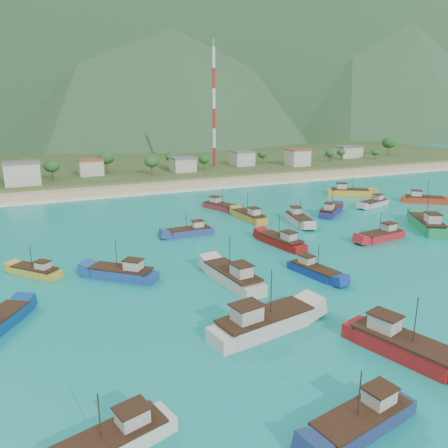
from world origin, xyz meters
name	(u,v)px	position (x,y,z in m)	size (l,w,h in m)	color
ground	(242,271)	(0.00, 0.00, 0.00)	(600.00, 600.00, 0.00)	#0B7A7E
beach	(134,189)	(0.00, 79.00, 0.00)	(400.00, 18.00, 1.20)	beige
land	(103,166)	(0.00, 140.00, 0.00)	(400.00, 110.00, 2.40)	#385123
surf_line	(141,195)	(0.00, 69.50, 0.00)	(400.00, 2.50, 0.08)	white
mountains	(25,13)	(-18.31, 403.81, 106.83)	(1520.00, 440.00, 260.00)	slate
village	(140,165)	(7.85, 102.44, 4.60)	(220.86, 28.57, 6.92)	beige
vegetation	(128,164)	(3.62, 103.71, 5.15)	(278.70, 25.28, 9.34)	#235623
radio_tower	(214,109)	(40.70, 108.00, 25.03)	(1.20, 1.20, 46.86)	red
boat_1	(249,217)	(16.34, 28.93, 0.80)	(4.12, 11.33, 6.57)	#B78B2B
boat_4	(382,236)	(33.62, 4.02, 0.75)	(10.94, 4.34, 6.30)	red
boat_7	(423,200)	(69.82, 26.23, 0.80)	(10.79, 9.32, 6.54)	red
boat_8	(122,274)	(-18.60, 4.75, 0.80)	(10.47, 9.75, 6.54)	#1E458D
boat_9	(314,271)	(9.73, -6.35, 0.63)	(4.67, 9.87, 5.62)	navy
boat_10	(263,324)	(-6.54, -18.94, 1.08)	(14.19, 6.33, 8.10)	beige
boat_12	(36,272)	(-30.96, 11.83, 0.56)	(7.85, 8.31, 5.22)	gold
boat_13	(331,211)	(37.45, 25.52, 0.78)	(10.66, 9.24, 6.48)	navy
boat_16	(349,192)	(57.34, 42.81, 0.91)	(12.32, 9.15, 7.17)	gold
boat_17	(220,207)	(14.41, 41.64, 0.74)	(6.71, 10.99, 6.25)	maroon
boat_19	(112,443)	(-26.57, -30.54, 0.70)	(10.64, 5.54, 6.03)	silver
boat_21	(298,220)	(25.44, 21.86, 0.80)	(5.79, 11.60, 6.58)	#B3AAA3
boat_23	(403,347)	(4.81, -29.59, 0.99)	(7.26, 13.43, 7.61)	#A6191A
boat_24	(190,232)	(-0.81, 22.96, 0.66)	(9.81, 2.96, 5.79)	navy
boat_25	(363,421)	(-6.85, -36.64, 0.73)	(10.87, 4.87, 6.20)	navy
boat_26	(374,204)	(53.82, 28.21, 0.69)	(10.49, 5.68, 5.94)	#BAB6AA
boat_29	(233,278)	(-3.58, -4.16, 0.98)	(5.13, 13.10, 7.55)	beige
boat_30	(427,225)	(48.06, 5.59, 1.11)	(10.59, 14.15, 8.25)	#1A834D
boat_31	(281,242)	(12.92, 8.82, 0.79)	(5.10, 11.38, 6.49)	maroon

